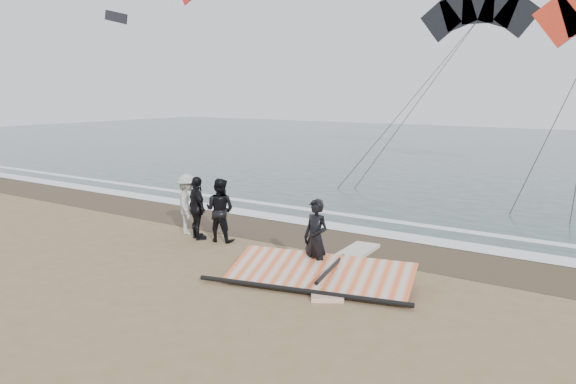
# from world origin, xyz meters

# --- Properties ---
(ground) EXTENTS (120.00, 120.00, 0.00)m
(ground) POSITION_xyz_m (0.00, 0.00, 0.00)
(ground) COLOR #8C704C
(ground) RESTS_ON ground
(sea) EXTENTS (120.00, 54.00, 0.02)m
(sea) POSITION_xyz_m (0.00, 33.00, 0.01)
(sea) COLOR #233838
(sea) RESTS_ON ground
(wet_sand) EXTENTS (120.00, 2.80, 0.01)m
(wet_sand) POSITION_xyz_m (0.00, 4.50, 0.01)
(wet_sand) COLOR #4C3D2B
(wet_sand) RESTS_ON ground
(foam_near) EXTENTS (120.00, 0.90, 0.01)m
(foam_near) POSITION_xyz_m (0.00, 5.90, 0.03)
(foam_near) COLOR white
(foam_near) RESTS_ON sea
(foam_far) EXTENTS (120.00, 0.45, 0.01)m
(foam_far) POSITION_xyz_m (0.00, 7.60, 0.03)
(foam_far) COLOR white
(foam_far) RESTS_ON sea
(man_main) EXTENTS (0.76, 0.57, 1.87)m
(man_main) POSITION_xyz_m (0.79, 1.33, 0.94)
(man_main) COLOR black
(man_main) RESTS_ON ground
(board_white) EXTENTS (1.87, 2.41, 0.10)m
(board_white) POSITION_xyz_m (1.25, 1.03, 0.05)
(board_white) COLOR white
(board_white) RESTS_ON ground
(board_cream) EXTENTS (0.91, 2.69, 0.11)m
(board_cream) POSITION_xyz_m (0.77, 3.11, 0.06)
(board_cream) COLOR beige
(board_cream) RESTS_ON ground
(trio_cluster) EXTENTS (2.59, 1.44, 1.89)m
(trio_cluster) POSITION_xyz_m (-3.96, 2.48, 0.94)
(trio_cluster) COLOR black
(trio_cluster) RESTS_ON ground
(sail_rig) EXTENTS (4.76, 2.67, 0.52)m
(sail_rig) POSITION_xyz_m (1.12, 0.99, 0.20)
(sail_rig) COLOR black
(sail_rig) RESTS_ON ground
(kite_dark) EXTENTS (8.39, 7.46, 17.08)m
(kite_dark) POSITION_xyz_m (-3.09, 26.72, 8.80)
(kite_dark) COLOR black
(kite_dark) RESTS_ON ground
(distant_kites) EXTENTS (11.11, 2.12, 3.59)m
(distant_kites) POSITION_xyz_m (-31.97, 27.00, 11.95)
(distant_kites) COLOR red
(distant_kites) RESTS_ON ground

